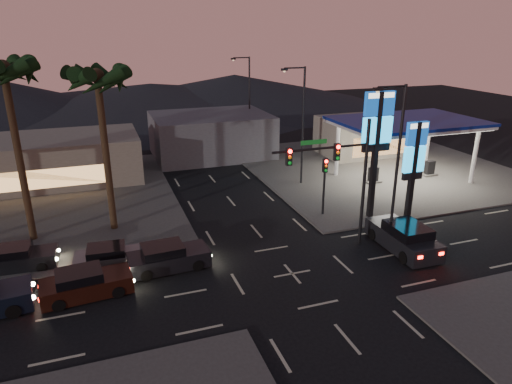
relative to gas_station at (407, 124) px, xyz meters
name	(u,v)px	position (x,y,z in m)	size (l,w,h in m)	color
ground	(292,274)	(-16.00, -12.00, -5.08)	(140.00, 140.00, 0.00)	black
corner_lot_ne	(376,167)	(0.00, 4.00, -5.02)	(24.00, 24.00, 0.12)	#47443F
corner_lot_nw	(14,208)	(-32.00, 4.00, -5.02)	(24.00, 24.00, 0.12)	#47443F
gas_station	(407,124)	(0.00, 0.00, 0.00)	(12.20, 8.20, 5.47)	silver
convenience_store	(367,136)	(2.00, 9.00, -3.08)	(10.00, 6.00, 4.00)	#726B5B
pylon_sign_tall	(377,130)	(-7.50, -6.50, 1.31)	(2.20, 0.35, 9.00)	black
pylon_sign_short	(414,156)	(-5.00, -7.50, -0.42)	(1.60, 0.35, 7.00)	black
traffic_signal_mast	(340,168)	(-12.24, -10.01, 0.15)	(6.10, 0.39, 8.00)	black
pedestal_signal	(325,177)	(-10.50, -5.02, -2.16)	(0.32, 0.39, 4.30)	black
streetlight_near	(395,159)	(-9.21, -11.00, 0.64)	(2.14, 0.25, 10.00)	black
streetlight_mid	(301,119)	(-9.21, 2.00, 0.64)	(2.14, 0.25, 10.00)	black
streetlight_far	(248,97)	(-9.21, 16.00, 0.64)	(2.14, 0.25, 10.00)	black
palm_a	(98,89)	(-25.00, -2.50, 4.35)	(4.41, 4.41, 10.86)	black
palm_b	(5,83)	(-30.00, -2.50, 4.89)	(4.41, 4.41, 11.46)	black
building_far_west	(45,160)	(-30.00, 10.00, -3.08)	(16.00, 8.00, 4.00)	#726B5B
building_far_mid	(211,135)	(-14.00, 14.00, -2.88)	(12.00, 9.00, 4.40)	#4C4C51
hill_right	(235,89)	(-1.00, 48.00, -2.58)	(50.00, 50.00, 5.00)	black
hill_center	(151,95)	(-16.00, 48.00, -3.08)	(60.00, 60.00, 4.00)	black
car_lane_a_front	(168,257)	(-22.42, -9.10, -4.38)	(4.73, 2.19, 1.51)	black
car_lane_a_mid	(85,284)	(-26.82, -10.50, -4.40)	(4.66, 2.25, 1.48)	black
car_lane_b_front	(111,258)	(-25.44, -7.95, -4.44)	(4.32, 2.05, 1.37)	slate
car_lane_b_mid	(17,258)	(-30.47, -6.26, -4.44)	(4.34, 2.00, 1.39)	black
suv_station	(404,237)	(-8.35, -11.53, -4.27)	(2.38, 5.30, 1.75)	black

